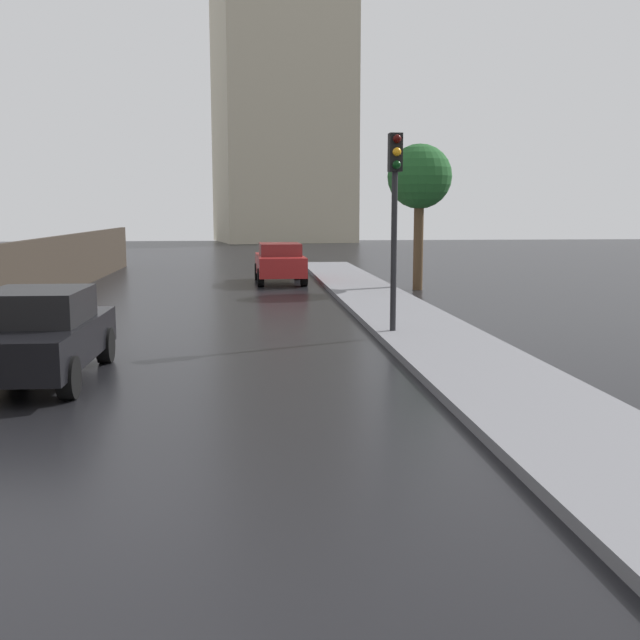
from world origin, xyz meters
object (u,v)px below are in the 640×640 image
car_red_near_kerb (280,262)px  car_black_mid_road (39,334)px  traffic_light (395,194)px  street_tree_near (420,179)px

car_red_near_kerb → car_black_mid_road: (-4.36, -15.30, -0.03)m
traffic_light → street_tree_near: bearing=74.1°
traffic_light → street_tree_near: 9.56m
car_black_mid_road → street_tree_near: size_ratio=0.82×
car_red_near_kerb → street_tree_near: street_tree_near is taller
traffic_light → street_tree_near: street_tree_near is taller
car_red_near_kerb → street_tree_near: 5.93m
car_red_near_kerb → traffic_light: bearing=-82.8°
traffic_light → car_black_mid_road: bearing=-151.5°
car_black_mid_road → traffic_light: bearing=-150.5°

